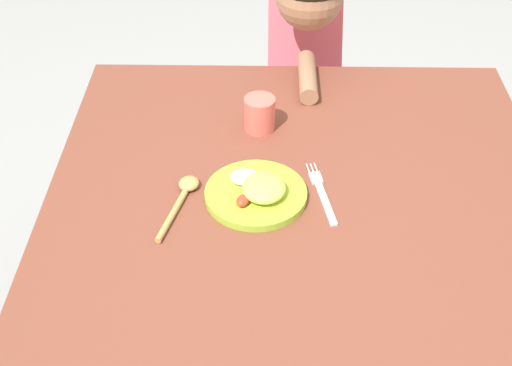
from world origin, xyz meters
TOP-DOWN VIEW (x-y plane):
  - dining_table at (0.00, 0.00)m, footprint 1.06×1.00m
  - plate at (-0.09, -0.04)m, footprint 0.21×0.21m
  - fork at (0.04, -0.02)m, footprint 0.06×0.20m
  - spoon at (-0.24, -0.04)m, footprint 0.08×0.20m
  - drinking_cup at (-0.09, 0.21)m, footprint 0.07×0.07m
  - person at (0.03, 0.61)m, footprint 0.20×0.44m

SIDE VIEW (x-z plane):
  - person at x=0.03m, z-range 0.06..1.03m
  - dining_table at x=0.00m, z-range 0.25..0.94m
  - fork at x=0.04m, z-range 0.69..0.69m
  - spoon at x=-0.24m, z-range 0.69..0.71m
  - plate at x=-0.09m, z-range 0.68..0.73m
  - drinking_cup at x=-0.09m, z-range 0.69..0.77m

